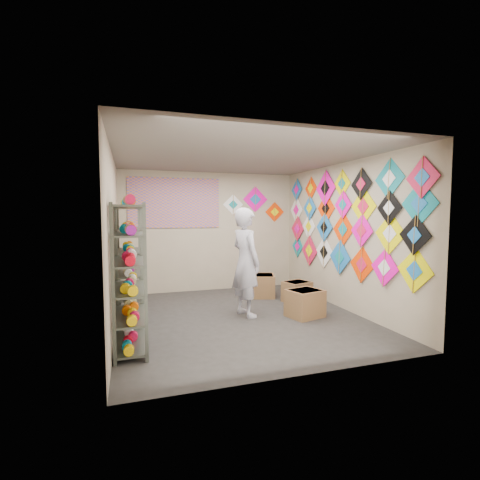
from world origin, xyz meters
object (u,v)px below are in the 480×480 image
object	(u,v)px
carton_b	(297,292)
carton_c	(263,286)
shopkeeper	(246,262)
shelf_rack_front	(129,277)
carton_a	(305,303)
shelf_rack_back	(129,263)

from	to	relation	value
carton_b	carton_c	bearing A→B (deg)	111.00
shopkeeper	carton_c	xyz separation A→B (m)	(0.78, 1.18, -0.70)
carton_b	carton_c	xyz separation A→B (m)	(-0.49, 0.63, 0.03)
carton_b	carton_c	world-z (taller)	carton_c
shelf_rack_front	carton_c	distance (m)	3.50
carton_a	carton_b	distance (m)	1.00
carton_c	shelf_rack_front	bearing A→B (deg)	-123.21
carton_a	carton_c	size ratio (longest dim) A/B	1.04
carton_a	carton_c	distance (m)	1.58
carton_c	shelf_rack_back	bearing A→B (deg)	-144.55
shelf_rack_front	carton_a	distance (m)	2.99
shelf_rack_front	carton_c	world-z (taller)	shelf_rack_front
shelf_rack_front	shelf_rack_back	world-z (taller)	same
shelf_rack_back	shelf_rack_front	bearing A→B (deg)	-90.00
shelf_rack_front	carton_b	world-z (taller)	shelf_rack_front
shelf_rack_back	carton_c	bearing A→B (deg)	16.74
shelf_rack_front	carton_a	size ratio (longest dim) A/B	3.40
carton_b	carton_a	bearing A→B (deg)	-126.49
shelf_rack_front	carton_c	bearing A→B (deg)	38.07
carton_a	carton_b	bearing A→B (deg)	55.67
shopkeeper	carton_a	xyz separation A→B (m)	(0.94, -0.39, -0.70)
shopkeeper	shelf_rack_front	bearing A→B (deg)	101.52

